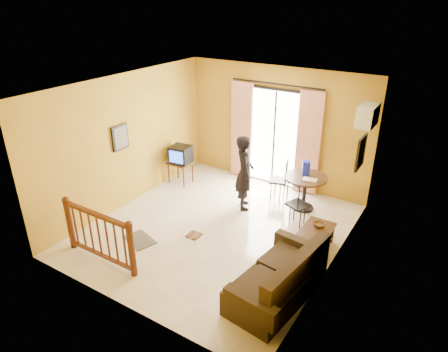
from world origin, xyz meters
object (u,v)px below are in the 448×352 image
Objects in this scene: coffee_table at (314,237)px; standing_person at (245,173)px; television at (181,154)px; sofa at (280,281)px; dining_table at (305,183)px.

standing_person reaches higher than coffee_table.
television is 0.31× the size of standing_person.
television is 1.88m from standing_person.
coffee_table is 0.48× the size of sofa.
dining_table is 0.48× the size of sofa.
television reaches higher than dining_table.
standing_person is (-1.12, -0.62, 0.22)m from dining_table.
coffee_table is at bearing -145.60° from standing_person.
sofa is (0.01, -1.48, 0.05)m from coffee_table.
standing_person is at bearing 158.95° from coffee_table.
coffee_table is at bearing -20.73° from television.
television is 4.47m from sofa.
television is 0.55× the size of dining_table.
dining_table is at bearing 118.88° from coffee_table.
television is 0.55× the size of coffee_table.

